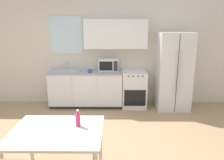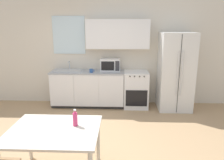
{
  "view_description": "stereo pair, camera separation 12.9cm",
  "coord_description": "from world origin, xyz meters",
  "px_view_note": "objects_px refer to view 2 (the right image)",
  "views": [
    {
      "loc": [
        0.45,
        -3.4,
        2.06
      ],
      "look_at": [
        0.41,
        0.56,
        1.05
      ],
      "focal_mm": 35.0,
      "sensor_mm": 36.0,
      "label": 1
    },
    {
      "loc": [
        0.57,
        -3.4,
        2.06
      ],
      "look_at": [
        0.41,
        0.56,
        1.05
      ],
      "focal_mm": 35.0,
      "sensor_mm": 36.0,
      "label": 2
    }
  ],
  "objects_px": {
    "coffee_mug": "(92,71)",
    "refrigerator": "(175,72)",
    "drink_bottle": "(75,119)",
    "oven_range": "(136,89)",
    "dining_table": "(54,136)",
    "microwave": "(110,65)"
  },
  "relations": [
    {
      "from": "coffee_mug",
      "to": "dining_table",
      "type": "distance_m",
      "value": 2.66
    },
    {
      "from": "refrigerator",
      "to": "drink_bottle",
      "type": "xyz_separation_m",
      "value": [
        -1.94,
        -2.58,
        -0.12
      ]
    },
    {
      "from": "refrigerator",
      "to": "dining_table",
      "type": "distance_m",
      "value": 3.5
    },
    {
      "from": "refrigerator",
      "to": "drink_bottle",
      "type": "height_order",
      "value": "refrigerator"
    },
    {
      "from": "coffee_mug",
      "to": "refrigerator",
      "type": "bearing_deg",
      "value": 1.68
    },
    {
      "from": "oven_range",
      "to": "microwave",
      "type": "height_order",
      "value": "microwave"
    },
    {
      "from": "coffee_mug",
      "to": "dining_table",
      "type": "height_order",
      "value": "coffee_mug"
    },
    {
      "from": "oven_range",
      "to": "refrigerator",
      "type": "height_order",
      "value": "refrigerator"
    },
    {
      "from": "refrigerator",
      "to": "coffee_mug",
      "type": "xyz_separation_m",
      "value": [
        -2.05,
        -0.06,
        0.02
      ]
    },
    {
      "from": "microwave",
      "to": "dining_table",
      "type": "height_order",
      "value": "microwave"
    },
    {
      "from": "dining_table",
      "to": "drink_bottle",
      "type": "distance_m",
      "value": 0.34
    },
    {
      "from": "oven_range",
      "to": "drink_bottle",
      "type": "height_order",
      "value": "drink_bottle"
    },
    {
      "from": "refrigerator",
      "to": "dining_table",
      "type": "bearing_deg",
      "value": -129.22
    },
    {
      "from": "refrigerator",
      "to": "microwave",
      "type": "bearing_deg",
      "value": 173.83
    },
    {
      "from": "drink_bottle",
      "to": "dining_table",
      "type": "bearing_deg",
      "value": -154.7
    },
    {
      "from": "oven_range",
      "to": "dining_table",
      "type": "xyz_separation_m",
      "value": [
        -1.26,
        -2.77,
        0.18
      ]
    },
    {
      "from": "oven_range",
      "to": "drink_bottle",
      "type": "relative_size",
      "value": 3.91
    },
    {
      "from": "oven_range",
      "to": "coffee_mug",
      "type": "relative_size",
      "value": 7.84
    },
    {
      "from": "oven_range",
      "to": "dining_table",
      "type": "distance_m",
      "value": 3.05
    },
    {
      "from": "coffee_mug",
      "to": "dining_table",
      "type": "xyz_separation_m",
      "value": [
        -0.15,
        -2.64,
        -0.32
      ]
    },
    {
      "from": "coffee_mug",
      "to": "dining_table",
      "type": "relative_size",
      "value": 0.1
    },
    {
      "from": "refrigerator",
      "to": "coffee_mug",
      "type": "distance_m",
      "value": 2.05
    }
  ]
}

